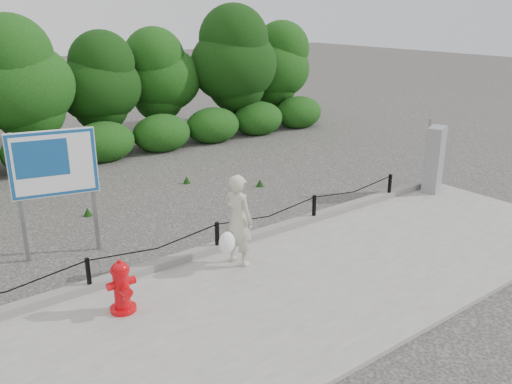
{
  "coord_description": "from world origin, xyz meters",
  "views": [
    {
      "loc": [
        -5.12,
        -7.89,
        4.52
      ],
      "look_at": [
        1.08,
        0.2,
        1.0
      ],
      "focal_mm": 38.0,
      "sensor_mm": 36.0,
      "label": 1
    }
  ],
  "objects_px": {
    "pedestrian": "(237,221)",
    "utility_cabinet": "(434,159)",
    "fire_hydrant": "(122,287)",
    "advertising_sign": "(54,169)"
  },
  "relations": [
    {
      "from": "utility_cabinet",
      "to": "advertising_sign",
      "type": "distance_m",
      "value": 8.9
    },
    {
      "from": "pedestrian",
      "to": "utility_cabinet",
      "type": "distance_m",
      "value": 6.29
    },
    {
      "from": "pedestrian",
      "to": "utility_cabinet",
      "type": "bearing_deg",
      "value": -101.17
    },
    {
      "from": "utility_cabinet",
      "to": "pedestrian",
      "type": "bearing_deg",
      "value": 161.59
    },
    {
      "from": "advertising_sign",
      "to": "utility_cabinet",
      "type": "bearing_deg",
      "value": 0.67
    },
    {
      "from": "pedestrian",
      "to": "utility_cabinet",
      "type": "relative_size",
      "value": 0.93
    },
    {
      "from": "pedestrian",
      "to": "advertising_sign",
      "type": "relative_size",
      "value": 0.69
    },
    {
      "from": "fire_hydrant",
      "to": "advertising_sign",
      "type": "bearing_deg",
      "value": 92.14
    },
    {
      "from": "fire_hydrant",
      "to": "pedestrian",
      "type": "bearing_deg",
      "value": 7.82
    },
    {
      "from": "advertising_sign",
      "to": "fire_hydrant",
      "type": "bearing_deg",
      "value": -75.72
    }
  ]
}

